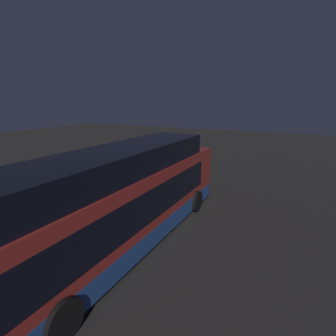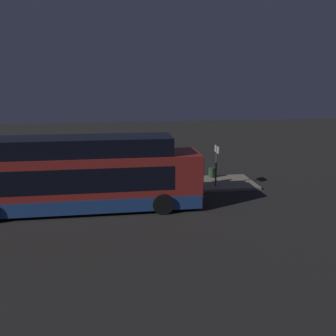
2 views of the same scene
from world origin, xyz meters
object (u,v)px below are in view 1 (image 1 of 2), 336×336
(sign_post, at_px, (166,155))
(passenger_boarding, at_px, (95,180))
(trash_bin, at_px, (144,170))
(passenger_waiting, at_px, (156,169))
(suitcase, at_px, (106,192))
(passenger_with_bags, at_px, (136,181))
(bus_lead, at_px, (120,205))

(sign_post, bearing_deg, passenger_boarding, 160.00)
(passenger_boarding, xyz_separation_m, trash_bin, (5.18, 0.19, -0.68))
(passenger_waiting, xyz_separation_m, suitcase, (-3.50, 1.11, -0.62))
(suitcase, bearing_deg, sign_post, -16.37)
(passenger_with_bags, xyz_separation_m, sign_post, (3.85, 0.16, 0.68))
(bus_lead, relative_size, passenger_waiting, 7.42)
(bus_lead, relative_size, passenger_boarding, 6.88)
(passenger_with_bags, bearing_deg, sign_post, 12.19)
(passenger_with_bags, distance_m, suitcase, 1.78)
(passenger_waiting, distance_m, suitcase, 3.72)
(suitcase, relative_size, trash_bin, 1.25)
(bus_lead, relative_size, sign_post, 4.95)
(passenger_with_bags, distance_m, trash_bin, 4.70)
(passenger_boarding, distance_m, passenger_waiting, 4.13)
(passenger_boarding, relative_size, trash_bin, 2.82)
(passenger_boarding, relative_size, passenger_waiting, 1.08)
(passenger_boarding, distance_m, passenger_with_bags, 2.20)
(passenger_boarding, height_order, suitcase, passenger_boarding)
(passenger_waiting, relative_size, suitcase, 2.09)
(passenger_waiting, height_order, trash_bin, passenger_waiting)
(bus_lead, distance_m, passenger_boarding, 5.24)
(passenger_waiting, bearing_deg, passenger_with_bags, -139.98)
(bus_lead, distance_m, suitcase, 5.23)
(trash_bin, bearing_deg, suitcase, -172.57)
(passenger_boarding, xyz_separation_m, passenger_waiting, (3.83, -1.55, -0.09))
(passenger_waiting, relative_size, sign_post, 0.67)
(bus_lead, bearing_deg, passenger_waiting, 20.50)
(passenger_boarding, relative_size, sign_post, 0.72)
(bus_lead, xyz_separation_m, sign_post, (8.02, 2.38, 0.11))
(suitcase, height_order, sign_post, sign_post)
(passenger_waiting, height_order, passenger_with_bags, passenger_with_bags)
(passenger_with_bags, bearing_deg, passenger_waiting, 17.73)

